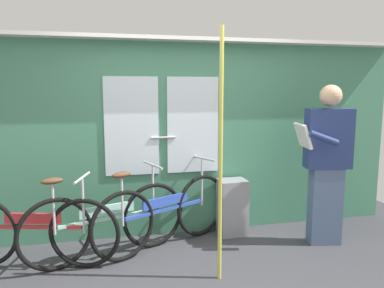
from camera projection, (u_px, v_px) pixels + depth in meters
The scene contains 8 objects.
ground_plane at pixel (208, 287), 3.27m from camera, with size 6.41×4.19×0.04m, color #38383D.
train_door_wall at pixel (179, 134), 4.33m from camera, with size 5.41×0.28×2.26m.
bicycle_near_door at pixel (33, 231), 3.54m from camera, with size 1.62×0.56×0.90m.
bicycle_leaning_behind at pixel (165, 213), 4.00m from camera, with size 1.59×0.86×0.93m.
bicycle_by_pole at pixel (107, 222), 3.73m from camera, with size 1.65×0.67×0.92m.
passenger_reading_newspaper at pixel (326, 161), 4.03m from camera, with size 0.61×0.55×1.74m.
trash_bin_by_wall at pixel (232, 207), 4.38m from camera, with size 0.32×0.28×0.65m, color gray.
handrail_pole at pixel (221, 158), 3.22m from camera, with size 0.04×0.04×2.22m, color #C6C14C.
Camera 1 is at (-0.83, -2.94, 1.70)m, focal length 34.90 mm.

